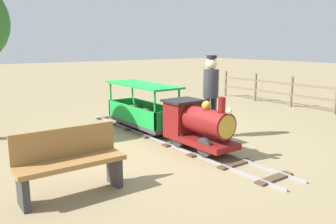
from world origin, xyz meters
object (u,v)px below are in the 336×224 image
(locomotive, at_px, (197,123))
(passenger_car, at_px, (142,111))
(conductor_person, at_px, (211,90))
(park_bench, at_px, (70,162))

(locomotive, distance_m, passenger_car, 1.77)
(locomotive, height_order, conductor_person, conductor_person)
(passenger_car, distance_m, park_bench, 3.26)
(locomotive, xyz_separation_m, park_bench, (2.42, 0.41, -0.07))
(conductor_person, relative_size, park_bench, 1.24)
(conductor_person, distance_m, park_bench, 3.39)
(locomotive, distance_m, conductor_person, 1.06)
(passenger_car, bearing_deg, locomotive, 90.00)
(locomotive, xyz_separation_m, passenger_car, (0.00, -1.77, -0.06))
(locomotive, xyz_separation_m, conductor_person, (-0.80, -0.51, 0.47))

